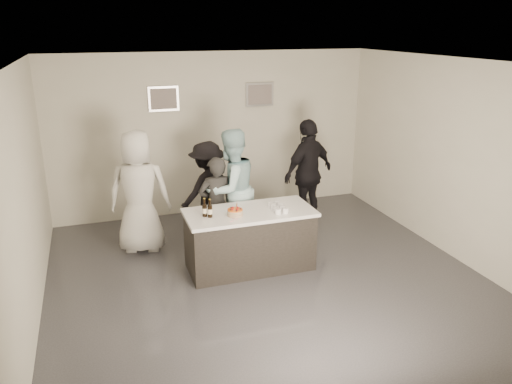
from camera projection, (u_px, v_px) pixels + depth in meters
floor at (267, 279)px, 7.12m from camera, size 6.00×6.00×0.00m
ceiling at (269, 63)px, 6.16m from camera, size 6.00×6.00×0.00m
wall_back at (214, 134)px, 9.33m from camera, size 6.00×0.04×3.00m
wall_front at (396, 284)px, 3.94m from camera, size 6.00×0.04×3.00m
wall_left at (23, 203)px, 5.74m from camera, size 0.04×6.00×3.00m
wall_right at (454, 160)px, 7.54m from camera, size 0.04×6.00×3.00m
picture_left at (164, 99)px, 8.81m from camera, size 0.54×0.04×0.44m
picture_right at (260, 94)px, 9.35m from camera, size 0.54×0.04×0.44m
bar_counter at (250, 240)px, 7.32m from camera, size 1.86×0.86×0.90m
cake at (235, 213)px, 6.99m from camera, size 0.22×0.22×0.08m
beer_bottle_a at (205, 208)px, 6.93m from camera, size 0.07×0.07×0.26m
beer_bottle_b at (210, 208)px, 6.90m from camera, size 0.07×0.07×0.26m
tumbler_cluster at (278, 207)px, 7.21m from camera, size 0.19×0.40×0.08m
candles at (231, 220)px, 6.82m from camera, size 0.24×0.08×0.01m
person_main_black at (216, 205)px, 7.76m from camera, size 0.59×0.42×1.55m
person_main_blue at (231, 189)px, 7.91m from camera, size 1.16×1.06×1.93m
person_guest_left at (139, 192)px, 7.75m from camera, size 1.08×0.84×1.96m
person_guest_right at (308, 173)px, 8.80m from camera, size 1.22×0.88×1.92m
person_guest_back at (208, 190)px, 8.31m from camera, size 1.22×1.00×1.65m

